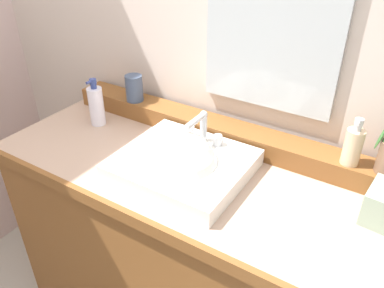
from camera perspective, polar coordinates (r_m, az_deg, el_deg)
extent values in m
cube|color=beige|center=(1.42, 9.66, 19.65)|extent=(3.27, 0.20, 2.67)
cube|color=brown|center=(1.59, 0.62, -17.36)|extent=(1.43, 0.54, 0.84)
cube|color=tan|center=(1.29, 0.73, -4.57)|extent=(1.45, 0.57, 0.04)
cube|color=brown|center=(1.12, -7.04, -11.85)|extent=(1.45, 0.02, 0.04)
cube|color=brown|center=(1.42, 5.29, 1.59)|extent=(1.37, 0.11, 0.07)
cube|color=white|center=(1.26, -1.34, -3.14)|extent=(0.41, 0.37, 0.06)
sphere|color=white|center=(1.25, -1.80, -3.90)|extent=(0.26, 0.26, 0.26)
cylinder|color=silver|center=(1.31, 1.72, 2.46)|extent=(0.02, 0.02, 0.10)
cylinder|color=silver|center=(1.24, 0.46, 3.42)|extent=(0.02, 0.11, 0.02)
sphere|color=silver|center=(1.28, 1.75, 4.41)|extent=(0.03, 0.03, 0.03)
cylinder|color=silver|center=(1.35, -0.32, 1.88)|extent=(0.03, 0.03, 0.04)
cylinder|color=silver|center=(1.30, 3.78, 0.59)|extent=(0.03, 0.03, 0.04)
ellipsoid|color=#387033|center=(1.23, 26.39, 1.19)|extent=(0.03, 0.03, 0.10)
cylinder|color=beige|center=(1.25, 22.73, -0.43)|extent=(0.05, 0.05, 0.12)
cylinder|color=silver|center=(1.22, 23.37, 2.24)|extent=(0.02, 0.02, 0.02)
cylinder|color=silver|center=(1.21, 23.56, 3.02)|extent=(0.02, 0.02, 0.02)
cylinder|color=silver|center=(1.20, 23.45, 2.90)|extent=(0.01, 0.03, 0.01)
cylinder|color=#3F4E69|center=(1.58, -8.57, 8.20)|extent=(0.07, 0.07, 0.11)
cylinder|color=white|center=(1.57, -13.99, 5.44)|extent=(0.06, 0.06, 0.15)
cylinder|color=navy|center=(1.53, -14.40, 8.32)|extent=(0.02, 0.02, 0.02)
cylinder|color=navy|center=(1.52, -14.50, 8.97)|extent=(0.03, 0.03, 0.02)
cylinder|color=navy|center=(1.51, -14.95, 8.89)|extent=(0.01, 0.03, 0.01)
cube|color=silver|center=(1.28, 12.00, 18.52)|extent=(0.46, 0.02, 0.63)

